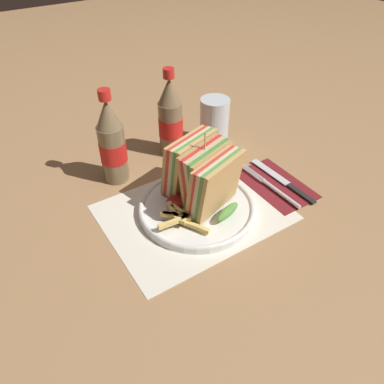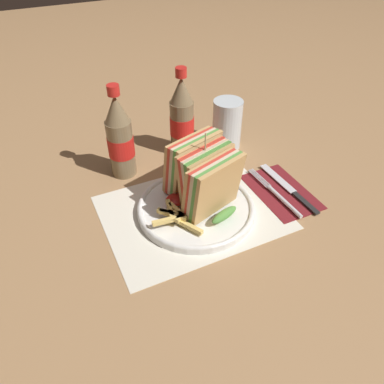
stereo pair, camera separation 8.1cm
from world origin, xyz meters
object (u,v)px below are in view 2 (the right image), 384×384
Objects in this scene: fork at (279,196)px; coke_bottle_near at (120,138)px; plate_main at (196,208)px; glass_near at (227,127)px; knife at (289,188)px; coke_bottle_far at (182,118)px; club_sandwich at (204,176)px.

coke_bottle_near reaches higher than fork.
plate_main is 0.19m from fork.
glass_near is at bearing -0.01° from coke_bottle_near.
knife is 0.32m from coke_bottle_far.
plate_main is 1.12× the size of coke_bottle_far.
coke_bottle_near is (-0.29, 0.25, 0.09)m from fork.
club_sandwich is 0.19m from fork.
coke_bottle_near reaches higher than knife.
coke_bottle_far reaches higher than knife.
coke_bottle_far reaches higher than glass_near.
knife is at bearing -35.47° from coke_bottle_near.
glass_near reaches higher than knife.
coke_bottle_near is 0.17m from coke_bottle_far.
club_sandwich is 0.98× the size of knife.
glass_near is at bearing -13.10° from coke_bottle_far.
coke_bottle_far is at bearing 166.90° from glass_near.
club_sandwich is 0.22m from coke_bottle_far.
coke_bottle_far is (-0.16, 0.26, 0.09)m from knife.
coke_bottle_far is 1.73× the size of glass_near.
coke_bottle_near reaches higher than plate_main.
glass_near reaches higher than plate_main.
plate_main is 1.27× the size of club_sandwich.
fork is 0.39m from coke_bottle_near.
club_sandwich is at bearing -130.72° from glass_near.
coke_bottle_near reaches higher than glass_near.
fork is 0.04m from knife.
plate_main is 0.26m from coke_bottle_far.
coke_bottle_far is at bearing 111.05° from fork.
coke_bottle_far is (0.05, 0.22, 0.02)m from club_sandwich.
fork is 0.25m from glass_near.
club_sandwich is 0.88× the size of coke_bottle_far.
coke_bottle_near is (-0.33, 0.23, 0.09)m from knife.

